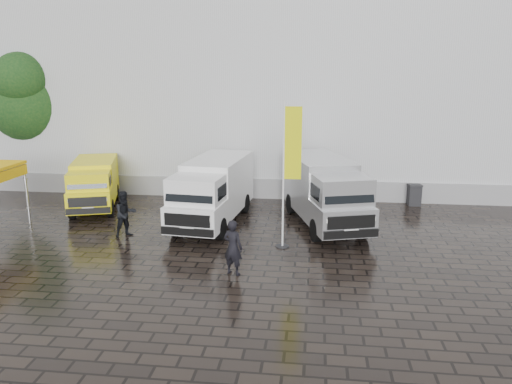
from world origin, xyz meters
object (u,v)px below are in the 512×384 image
(wheelie_bin, at_px, (414,195))
(person_front, at_px, (233,247))
(flagpole, at_px, (289,167))
(van_white, at_px, (213,193))
(van_silver, at_px, (324,193))
(van_yellow, at_px, (94,185))
(person_tent, at_px, (125,214))

(wheelie_bin, xyz_separation_m, person_front, (-7.30, -9.30, 0.40))
(flagpole, height_order, person_front, flagpole)
(flagpole, height_order, wheelie_bin, flagpole)
(van_white, bearing_deg, van_silver, 10.52)
(van_yellow, bearing_deg, person_tent, -69.41)
(van_white, distance_m, person_tent, 3.73)
(van_yellow, bearing_deg, flagpole, -41.94)
(wheelie_bin, height_order, person_front, person_front)
(flagpole, bearing_deg, person_front, -120.11)
(van_silver, bearing_deg, van_yellow, 156.38)
(van_white, relative_size, flagpole, 1.15)
(van_yellow, distance_m, person_tent, 4.77)
(van_yellow, bearing_deg, van_white, -32.84)
(van_silver, bearing_deg, person_front, -134.28)
(van_yellow, height_order, flagpole, flagpole)
(van_white, height_order, person_tent, van_white)
(wheelie_bin, height_order, person_tent, person_tent)
(van_white, height_order, person_front, van_white)
(van_yellow, relative_size, van_silver, 0.76)
(person_tent, bearing_deg, flagpole, -47.75)
(van_silver, height_order, wheelie_bin, van_silver)
(person_front, distance_m, person_tent, 5.74)
(van_yellow, distance_m, person_front, 10.38)
(van_silver, relative_size, flagpole, 1.18)
(van_yellow, xyz_separation_m, person_tent, (2.95, -3.74, -0.20))
(wheelie_bin, relative_size, person_front, 0.56)
(van_yellow, xyz_separation_m, van_silver, (10.66, -1.25, 0.26))
(van_silver, relative_size, wheelie_bin, 6.18)
(flagpole, distance_m, wheelie_bin, 9.07)
(van_yellow, bearing_deg, person_front, -59.53)
(van_white, height_order, flagpole, flagpole)
(van_white, bearing_deg, person_front, -65.90)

